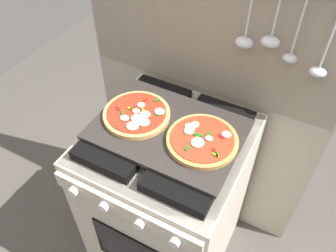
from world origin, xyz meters
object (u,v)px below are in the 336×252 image
object	(u,v)px
pizza_left	(137,114)
stove	(168,198)
pizza_right	(202,140)
baking_tray	(168,129)

from	to	relation	value
pizza_left	stove	bearing A→B (deg)	0.02
pizza_left	pizza_right	world-z (taller)	same
stove	pizza_left	world-z (taller)	pizza_left
pizza_left	pizza_right	size ratio (longest dim) A/B	1.00
pizza_left	pizza_right	distance (m)	0.27
baking_tray	pizza_left	bearing A→B (deg)	-179.27
stove	pizza_left	bearing A→B (deg)	-179.98
stove	baking_tray	xyz separation A→B (m)	(0.00, 0.00, 0.46)
pizza_left	pizza_right	xyz separation A→B (m)	(0.27, -0.00, -0.00)
pizza_right	baking_tray	bearing A→B (deg)	177.90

